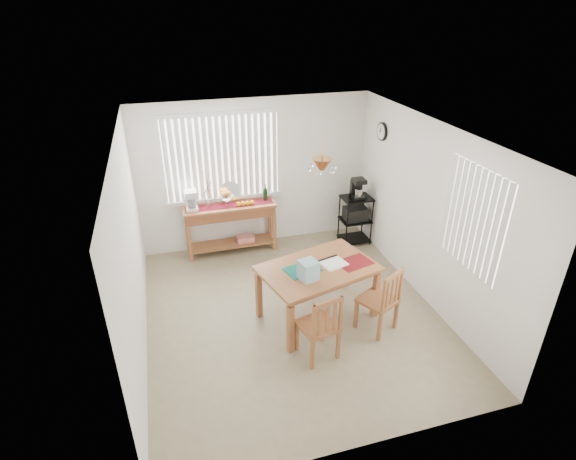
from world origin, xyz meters
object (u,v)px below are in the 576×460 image
object	(u,v)px
cart_items	(357,188)
dining_table	(318,273)
wire_cart	(355,215)
chair_left	(320,327)
sideboard	(231,217)
chair_right	(380,300)

from	to	relation	value
cart_items	dining_table	distance (m)	2.36
wire_cart	chair_left	size ratio (longest dim) A/B	0.93
wire_cart	dining_table	bearing A→B (deg)	-126.40
dining_table	cart_items	bearing A→B (deg)	53.74
sideboard	dining_table	xyz separation A→B (m)	(0.82, -2.16, 0.05)
wire_cart	chair_left	bearing A→B (deg)	-121.58
cart_items	wire_cart	bearing A→B (deg)	-90.00
chair_left	dining_table	bearing A→B (deg)	72.52
wire_cart	chair_right	bearing A→B (deg)	-105.95
chair_right	cart_items	bearing A→B (deg)	74.11
sideboard	chair_right	bearing A→B (deg)	-60.18
chair_left	cart_items	bearing A→B (deg)	58.51
chair_left	chair_right	distance (m)	0.98
dining_table	chair_left	distance (m)	0.84
sideboard	cart_items	xyz separation A→B (m)	(2.20, -0.28, 0.39)
cart_items	dining_table	world-z (taller)	cart_items
chair_left	wire_cart	bearing A→B (deg)	58.42
wire_cart	cart_items	xyz separation A→B (m)	(0.00, 0.01, 0.52)
dining_table	wire_cart	bearing A→B (deg)	53.60
chair_left	chair_right	size ratio (longest dim) A/B	0.98
chair_right	chair_left	bearing A→B (deg)	-164.09
wire_cart	chair_right	world-z (taller)	chair_right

